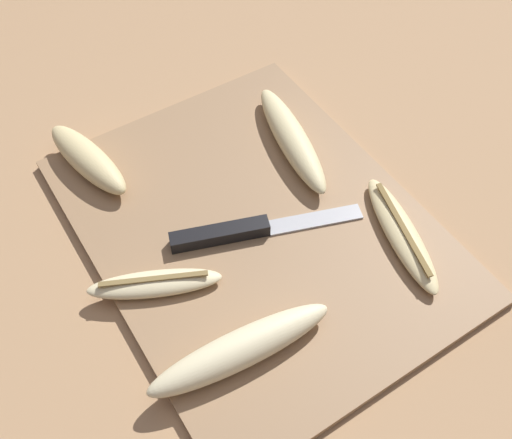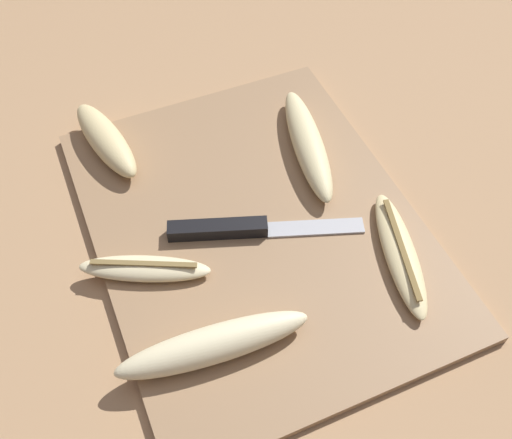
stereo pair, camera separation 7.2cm
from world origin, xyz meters
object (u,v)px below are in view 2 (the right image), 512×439
Objects in this scene: banana_ripe_center at (400,253)px; banana_mellow_near at (106,140)px; banana_cream_curved at (145,269)px; knife at (233,229)px; banana_soft_right at (308,144)px; banana_pale_long at (213,344)px.

banana_mellow_near is at bearing -138.71° from banana_ripe_center.
banana_mellow_near is 1.07× the size of banana_cream_curved.
banana_mellow_near is 0.21m from banana_cream_curved.
banana_ripe_center is 1.18× the size of banana_cream_curved.
banana_cream_curved is (0.01, -0.11, 0.00)m from knife.
banana_mellow_near reaches higher than banana_ripe_center.
banana_cream_curved is at bearing -108.99° from banana_ripe_center.
banana_ripe_center is at bearing 75.82° from knife.
banana_soft_right is 0.31m from banana_pale_long.
banana_mellow_near is 0.78× the size of banana_soft_right.
banana_pale_long is (0.14, -0.08, 0.01)m from knife.
banana_pale_long reaches higher than banana_soft_right.
banana_mellow_near is at bearing -132.71° from knife.
banana_pale_long is at bearing -44.38° from banana_soft_right.
banana_pale_long is (0.22, -0.22, 0.00)m from banana_soft_right.
knife is 0.20m from banana_ripe_center.
banana_soft_right is at bearing 111.20° from banana_cream_curved.
banana_pale_long reaches higher than banana_cream_curved.
banana_pale_long reaches higher than banana_ripe_center.
banana_soft_right is (0.11, 0.24, -0.00)m from banana_mellow_near.
banana_soft_right is at bearing 65.55° from banana_mellow_near.
banana_cream_curved is (-0.10, -0.28, -0.00)m from banana_ripe_center.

